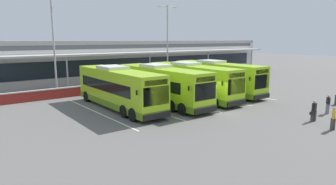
% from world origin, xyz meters
% --- Properties ---
extents(ground_plane, '(200.00, 200.00, 0.00)m').
position_xyz_m(ground_plane, '(0.00, 0.00, 0.00)').
color(ground_plane, '#605E5B').
extents(terminal_building, '(70.00, 13.00, 6.00)m').
position_xyz_m(terminal_building, '(-0.00, 26.91, 3.01)').
color(terminal_building, silver).
rests_on(terminal_building, ground).
extents(red_barrier_wall, '(60.00, 0.40, 1.10)m').
position_xyz_m(red_barrier_wall, '(0.00, 14.50, 0.56)').
color(red_barrier_wall, maroon).
rests_on(red_barrier_wall, ground).
extents(coach_bus_leftmost, '(3.05, 12.19, 3.78)m').
position_xyz_m(coach_bus_leftmost, '(-6.13, 6.46, 1.79)').
color(coach_bus_leftmost, '#9ED11E').
rests_on(coach_bus_leftmost, ground).
extents(coach_bus_left_centre, '(3.05, 12.19, 3.78)m').
position_xyz_m(coach_bus_left_centre, '(-1.95, 5.54, 1.79)').
color(coach_bus_left_centre, '#9ED11E').
rests_on(coach_bus_left_centre, ground).
extents(coach_bus_centre, '(3.05, 12.19, 3.78)m').
position_xyz_m(coach_bus_centre, '(2.11, 5.69, 1.79)').
color(coach_bus_centre, '#9ED11E').
rests_on(coach_bus_centre, ground).
extents(coach_bus_right_centre, '(3.05, 12.19, 3.78)m').
position_xyz_m(coach_bus_right_centre, '(6.47, 6.08, 1.79)').
color(coach_bus_right_centre, '#9ED11E').
rests_on(coach_bus_right_centre, ground).
extents(bay_stripe_far_west, '(0.14, 13.00, 0.01)m').
position_xyz_m(bay_stripe_far_west, '(-8.40, 6.00, 0.00)').
color(bay_stripe_far_west, silver).
rests_on(bay_stripe_far_west, ground).
extents(bay_stripe_west, '(0.14, 13.00, 0.01)m').
position_xyz_m(bay_stripe_west, '(-4.20, 6.00, 0.00)').
color(bay_stripe_west, silver).
rests_on(bay_stripe_west, ground).
extents(bay_stripe_mid_west, '(0.14, 13.00, 0.01)m').
position_xyz_m(bay_stripe_mid_west, '(0.00, 6.00, 0.00)').
color(bay_stripe_mid_west, silver).
rests_on(bay_stripe_mid_west, ground).
extents(bay_stripe_centre, '(0.14, 13.00, 0.01)m').
position_xyz_m(bay_stripe_centre, '(4.20, 6.00, 0.00)').
color(bay_stripe_centre, silver).
rests_on(bay_stripe_centre, ground).
extents(bay_stripe_mid_east, '(0.14, 13.00, 0.01)m').
position_xyz_m(bay_stripe_mid_east, '(8.40, 6.00, 0.00)').
color(bay_stripe_mid_east, silver).
rests_on(bay_stripe_mid_east, ground).
extents(pedestrian_with_handbag, '(0.62, 0.32, 1.62)m').
position_xyz_m(pedestrian_with_handbag, '(3.45, -6.57, 0.86)').
color(pedestrian_with_handbag, '#4C4238').
rests_on(pedestrian_with_handbag, ground).
extents(pedestrian_in_dark_coat, '(0.53, 0.32, 1.62)m').
position_xyz_m(pedestrian_in_dark_coat, '(2.28, -8.47, 0.87)').
color(pedestrian_in_dark_coat, '#4C4238').
rests_on(pedestrian_in_dark_coat, ground).
extents(pedestrian_near_bin, '(0.46, 0.43, 1.62)m').
position_xyz_m(pedestrian_near_bin, '(6.66, -6.20, 0.87)').
color(pedestrian_near_bin, slate).
rests_on(pedestrian_near_bin, ground).
extents(lamp_post_west, '(3.24, 0.28, 11.00)m').
position_xyz_m(lamp_post_west, '(-8.42, 16.61, 6.29)').
color(lamp_post_west, '#9E9EA3').
rests_on(lamp_post_west, ground).
extents(lamp_post_centre, '(3.24, 0.28, 11.00)m').
position_xyz_m(lamp_post_centre, '(8.12, 17.48, 6.29)').
color(lamp_post_centre, '#9E9EA3').
rests_on(lamp_post_centre, ground).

